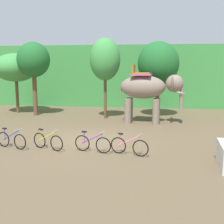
# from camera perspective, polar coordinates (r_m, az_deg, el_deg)

# --- Properties ---
(ground_plane) EXTENTS (80.00, 80.00, 0.00)m
(ground_plane) POSITION_cam_1_polar(r_m,az_deg,el_deg) (14.43, -4.29, -5.66)
(ground_plane) COLOR brown
(foliage_hedge) EXTENTS (36.00, 6.00, 5.49)m
(foliage_hedge) POSITION_cam_1_polar(r_m,az_deg,el_deg) (28.21, 1.73, 7.36)
(foliage_hedge) COLOR #3D8E42
(foliage_hedge) RESTS_ON ground
(tree_center_left) EXTENTS (3.39, 3.39, 4.65)m
(tree_center_left) POSITION_cam_1_polar(r_m,az_deg,el_deg) (23.62, -18.73, 8.42)
(tree_center_left) COLOR brown
(tree_center_left) RESTS_ON ground
(tree_far_left) EXTENTS (2.39, 2.39, 5.42)m
(tree_far_left) POSITION_cam_1_polar(r_m,az_deg,el_deg) (21.93, -15.45, 9.95)
(tree_far_left) COLOR brown
(tree_far_left) RESTS_ON ground
(tree_left) EXTENTS (2.11, 2.11, 5.59)m
(tree_left) POSITION_cam_1_polar(r_m,az_deg,el_deg) (19.97, -1.40, 10.45)
(tree_left) COLOR brown
(tree_left) RESTS_ON ground
(tree_far_right) EXTENTS (2.96, 2.96, 5.42)m
(tree_far_right) POSITION_cam_1_polar(r_m,az_deg,el_deg) (20.91, 9.26, 9.51)
(tree_far_right) COLOR brown
(tree_far_right) RESTS_ON ground
(elephant) EXTENTS (4.19, 2.09, 3.78)m
(elephant) POSITION_cam_1_polar(r_m,az_deg,el_deg) (18.44, 7.22, 4.53)
(elephant) COLOR gray
(elephant) RESTS_ON ground
(bike_blue) EXTENTS (1.64, 0.69, 0.92)m
(bike_blue) POSITION_cam_1_polar(r_m,az_deg,el_deg) (13.76, -19.49, -5.28)
(bike_blue) COLOR black
(bike_blue) RESTS_ON ground
(bike_yellow) EXTENTS (1.60, 0.76, 0.92)m
(bike_yellow) POSITION_cam_1_polar(r_m,az_deg,el_deg) (13.09, -12.74, -5.70)
(bike_yellow) COLOR black
(bike_yellow) RESTS_ON ground
(bike_purple) EXTENTS (1.68, 0.58, 0.92)m
(bike_purple) POSITION_cam_1_polar(r_m,az_deg,el_deg) (12.42, -3.92, -6.30)
(bike_purple) COLOR black
(bike_purple) RESTS_ON ground
(bike_pink) EXTENTS (1.65, 0.67, 0.92)m
(bike_pink) POSITION_cam_1_polar(r_m,az_deg,el_deg) (12.04, 3.45, -6.81)
(bike_pink) COLOR black
(bike_pink) RESTS_ON ground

